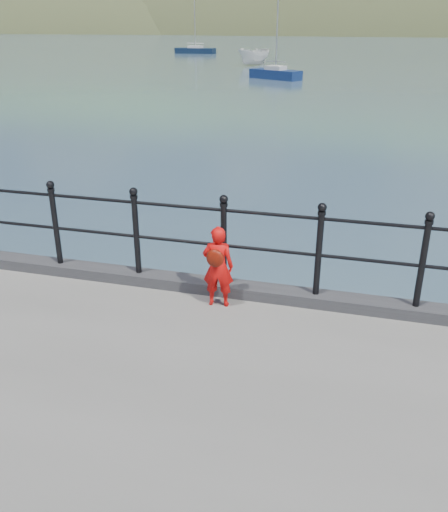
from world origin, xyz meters
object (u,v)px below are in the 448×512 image
(sailboat_left, at_px, (195,51))
(railing, at_px, (179,230))
(child, at_px, (218,266))
(sailboat_port, at_px, (275,75))
(launch_white, at_px, (254,57))

(sailboat_left, bearing_deg, railing, -68.90)
(railing, bearing_deg, child, -28.59)
(railing, height_order, sailboat_port, sailboat_port)
(sailboat_port, relative_size, sailboat_left, 0.82)
(child, bearing_deg, sailboat_left, -78.40)
(launch_white, relative_size, sailboat_left, 0.56)
(child, height_order, sailboat_port, sailboat_port)
(railing, relative_size, launch_white, 4.11)
(sailboat_port, xyz_separation_m, sailboat_left, (-16.58, 31.02, -0.00))
(railing, relative_size, sailboat_left, 2.31)
(launch_white, bearing_deg, sailboat_left, 149.27)
(sailboat_left, bearing_deg, sailboat_port, -58.54)
(child, bearing_deg, launch_white, -84.84)
(launch_white, bearing_deg, child, -52.37)
(child, xyz_separation_m, launch_white, (-10.50, 50.56, -0.68))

